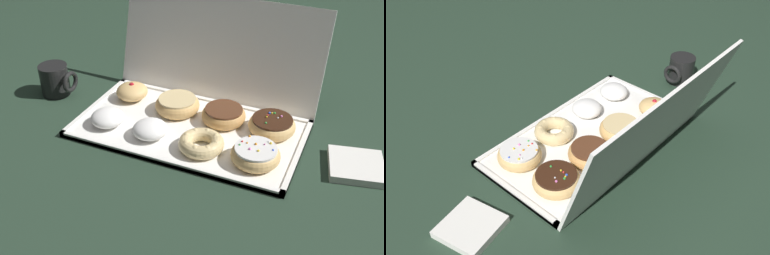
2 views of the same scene
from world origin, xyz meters
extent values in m
plane|color=#233828|center=(0.00, 0.00, 0.00)|extent=(3.00, 3.00, 0.00)
cube|color=white|center=(0.00, 0.00, 0.01)|extent=(0.56, 0.30, 0.01)
cube|color=white|center=(0.00, -0.14, 0.01)|extent=(0.56, 0.01, 0.01)
cube|color=white|center=(0.00, 0.14, 0.01)|extent=(0.56, 0.01, 0.01)
cube|color=white|center=(-0.27, 0.00, 0.01)|extent=(0.01, 0.30, 0.01)
cube|color=white|center=(0.27, 0.00, 0.01)|extent=(0.01, 0.30, 0.01)
cube|color=white|center=(0.00, 0.20, 0.14)|extent=(0.56, 0.10, 0.27)
ellipsoid|color=white|center=(-0.19, -0.07, 0.03)|extent=(0.08, 0.08, 0.04)
ellipsoid|color=white|center=(-0.07, -0.07, 0.03)|extent=(0.08, 0.08, 0.04)
torus|color=#EACC8C|center=(0.06, -0.07, 0.03)|extent=(0.11, 0.11, 0.03)
sphere|color=#EACC8C|center=(0.10, -0.07, 0.04)|extent=(0.02, 0.02, 0.02)
sphere|color=#EACC8C|center=(0.09, -0.04, 0.04)|extent=(0.02, 0.02, 0.02)
sphere|color=#EACC8C|center=(0.06, -0.03, 0.04)|extent=(0.02, 0.02, 0.02)
sphere|color=#EACC8C|center=(0.04, -0.04, 0.04)|extent=(0.02, 0.02, 0.02)
sphere|color=#EACC8C|center=(0.03, -0.07, 0.04)|extent=(0.02, 0.02, 0.02)
sphere|color=#EACC8C|center=(0.04, -0.10, 0.04)|extent=(0.02, 0.02, 0.02)
sphere|color=#EACC8C|center=(0.06, -0.11, 0.04)|extent=(0.02, 0.02, 0.02)
sphere|color=#EACC8C|center=(0.09, -0.10, 0.04)|extent=(0.02, 0.02, 0.02)
torus|color=#E5B770|center=(0.19, -0.07, 0.03)|extent=(0.11, 0.11, 0.04)
cylinder|color=white|center=(0.19, -0.07, 0.05)|extent=(0.10, 0.10, 0.01)
sphere|color=orange|center=(0.19, -0.05, 0.05)|extent=(0.01, 0.01, 0.01)
sphere|color=blue|center=(0.23, -0.06, 0.05)|extent=(0.00, 0.00, 0.00)
sphere|color=pink|center=(0.20, -0.05, 0.05)|extent=(0.00, 0.00, 0.00)
sphere|color=yellow|center=(0.20, -0.08, 0.05)|extent=(0.01, 0.01, 0.01)
sphere|color=pink|center=(0.18, -0.08, 0.05)|extent=(0.01, 0.01, 0.01)
sphere|color=orange|center=(0.17, -0.06, 0.05)|extent=(0.00, 0.00, 0.00)
sphere|color=green|center=(0.15, -0.07, 0.05)|extent=(0.00, 0.00, 0.00)
sphere|color=orange|center=(0.16, -0.03, 0.05)|extent=(0.01, 0.01, 0.01)
sphere|color=red|center=(0.16, -0.06, 0.05)|extent=(0.00, 0.00, 0.00)
sphere|color=yellow|center=(0.22, -0.04, 0.05)|extent=(0.01, 0.01, 0.01)
sphere|color=white|center=(0.21, -0.03, 0.05)|extent=(0.01, 0.01, 0.01)
ellipsoid|color=#E5B770|center=(-0.20, 0.07, 0.03)|extent=(0.09, 0.09, 0.04)
sphere|color=#B21923|center=(-0.20, 0.07, 0.05)|extent=(0.01, 0.01, 0.01)
torus|color=tan|center=(-0.06, 0.06, 0.03)|extent=(0.12, 0.12, 0.04)
cylinder|color=#EACC8C|center=(-0.06, 0.06, 0.05)|extent=(0.10, 0.10, 0.01)
torus|color=tan|center=(0.07, 0.06, 0.03)|extent=(0.11, 0.11, 0.04)
cylinder|color=#59331E|center=(0.07, 0.06, 0.05)|extent=(0.09, 0.09, 0.01)
torus|color=#E5B770|center=(0.19, 0.06, 0.03)|extent=(0.11, 0.11, 0.04)
cylinder|color=#381E11|center=(0.19, 0.06, 0.05)|extent=(0.10, 0.10, 0.01)
sphere|color=white|center=(0.20, 0.07, 0.05)|extent=(0.00, 0.00, 0.00)
sphere|color=blue|center=(0.18, 0.08, 0.05)|extent=(0.01, 0.01, 0.01)
sphere|color=green|center=(0.19, 0.09, 0.05)|extent=(0.01, 0.01, 0.01)
sphere|color=yellow|center=(0.18, 0.06, 0.05)|extent=(0.00, 0.00, 0.00)
sphere|color=pink|center=(0.21, 0.08, 0.05)|extent=(0.01, 0.01, 0.01)
sphere|color=red|center=(0.18, 0.07, 0.05)|extent=(0.00, 0.00, 0.00)
sphere|color=green|center=(0.18, 0.04, 0.05)|extent=(0.01, 0.01, 0.01)
sphere|color=yellow|center=(0.18, 0.09, 0.05)|extent=(0.00, 0.00, 0.00)
cylinder|color=black|center=(-0.42, 0.03, 0.04)|extent=(0.08, 0.08, 0.09)
cylinder|color=black|center=(-0.42, 0.03, 0.08)|extent=(0.07, 0.07, 0.01)
torus|color=black|center=(-0.37, 0.03, 0.05)|extent=(0.01, 0.06, 0.06)
cube|color=white|center=(0.40, 0.01, 0.01)|extent=(0.14, 0.14, 0.02)
camera|label=1|loc=(0.39, -0.88, 0.66)|focal=43.62mm
camera|label=2|loc=(0.69, 0.58, 0.75)|focal=40.28mm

